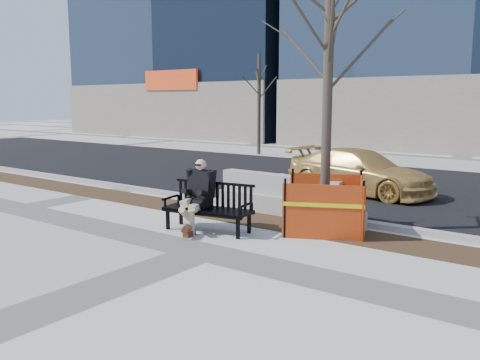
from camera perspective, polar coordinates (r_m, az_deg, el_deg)
The scene contains 11 objects.
ground at distance 9.32m, azimuth -4.19°, elevation -8.06°, with size 120.00×120.00×0.00m, color beige.
mulch_strip at distance 11.34m, azimuth 4.43°, elevation -4.94°, with size 40.00×1.20×0.02m, color #47301C.
asphalt_street at distance 16.82m, azimuth 15.73°, elevation -0.69°, with size 60.00×10.40×0.01m, color black.
curb at distance 12.12m, azimuth 6.82°, elevation -3.80°, with size 60.00×0.25×0.12m, color #9E9B93.
bench at distance 10.70m, azimuth -3.65°, elevation -5.80°, with size 1.94×0.70×1.04m, color black, non-canonical shape.
seated_man at distance 10.88m, azimuth -4.67°, elevation -5.57°, with size 0.65×1.08×1.52m, color black, non-canonical shape.
tree_fence at distance 10.89m, azimuth 9.48°, elevation -5.65°, with size 2.42×2.42×6.05m, color #DB4415, non-canonical shape.
sedan at distance 15.42m, azimuth 13.30°, elevation -1.46°, with size 1.83×4.51×1.31m, color tan.
jersey_barrier_left at distance 12.42m, azimuth 4.52°, elevation -3.74°, with size 3.33×0.67×0.96m, color #A3A098, non-canonical shape.
jersey_barrier_right at distance 11.94m, azimuth 8.15°, elevation -4.32°, with size 3.05×0.61×0.87m, color gray, non-canonical shape.
far_tree_left at distance 25.98m, azimuth 2.14°, elevation 2.93°, with size 2.02×2.02×5.46m, color #43392B, non-canonical shape.
Camera 1 is at (5.83, -6.74, 2.72)m, focal length 37.66 mm.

